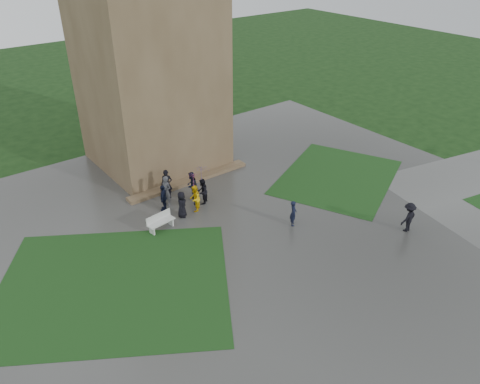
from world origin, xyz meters
TOP-DOWN VIEW (x-y plane):
  - ground at (0.00, 0.00)m, footprint 120.00×120.00m
  - plaza at (0.00, 2.00)m, footprint 34.00×34.00m
  - lawn_inset_left at (-8.50, 4.00)m, footprint 14.10×13.46m
  - lawn_inset_right at (8.50, 5.00)m, footprint 11.12×10.15m
  - tower at (0.00, 15.00)m, footprint 8.00×8.00m
  - tower_plinth at (0.00, 10.60)m, footprint 9.00×0.80m
  - bench at (-4.30, 6.84)m, footprint 1.70×0.73m
  - visitor_cluster at (-1.80, 8.13)m, footprint 3.34×3.35m
  - pedestrian_mid at (2.00, 2.57)m, footprint 0.65×0.68m
  - pedestrian_near at (6.73, -1.81)m, footprint 1.17×0.63m

SIDE VIEW (x-z plane):
  - ground at x=0.00m, z-range 0.00..0.00m
  - plaza at x=0.00m, z-range 0.00..0.02m
  - lawn_inset_left at x=-8.50m, z-range 0.02..0.03m
  - lawn_inset_right at x=8.50m, z-range 0.02..0.03m
  - tower_plinth at x=0.00m, z-range 0.02..0.24m
  - bench at x=-4.30m, z-range 0.03..0.99m
  - pedestrian_mid at x=2.00m, z-range 0.02..1.59m
  - pedestrian_near at x=6.73m, z-range 0.02..1.80m
  - visitor_cluster at x=-1.80m, z-range -0.08..2.45m
  - tower at x=0.00m, z-range 0.00..18.00m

